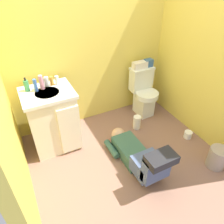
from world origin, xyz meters
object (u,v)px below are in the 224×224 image
object	(u,v)px
bottle_pink	(41,82)
trash_can	(217,158)
paper_towel_roll	(137,122)
toilet_paper_roll	(188,135)
bottle_clear	(47,81)
bottle_amber	(52,81)
vanity_cabinet	(53,119)
tissue_box	(140,65)
bottle_blue	(35,85)
person_plumber	(138,155)
toilet	(143,93)
bottle_white	(57,80)
soap_dispenser	(27,86)
toiletry_bag	(148,63)
faucet	(43,83)

from	to	relation	value
bottle_pink	trash_can	size ratio (longest dim) A/B	0.65
paper_towel_roll	toilet_paper_roll	world-z (taller)	paper_towel_roll
bottle_clear	bottle_amber	size ratio (longest dim) A/B	1.05
vanity_cabinet	tissue_box	size ratio (longest dim) A/B	3.73
bottle_blue	bottle_clear	size ratio (longest dim) A/B	1.30
bottle_pink	toilet_paper_roll	xyz separation A→B (m)	(1.71, -0.81, -0.86)
person_plumber	toilet_paper_roll	distance (m)	0.92
vanity_cabinet	bottle_blue	xyz separation A→B (m)	(-0.10, 0.07, 0.48)
bottle_blue	bottle_pink	world-z (taller)	bottle_pink
toilet	tissue_box	size ratio (longest dim) A/B	3.41
person_plumber	bottle_white	xyz separation A→B (m)	(-0.62, 0.95, 0.70)
person_plumber	vanity_cabinet	bearing A→B (deg)	133.24
toilet	soap_dispenser	world-z (taller)	soap_dispenser
vanity_cabinet	paper_towel_roll	bearing A→B (deg)	-10.44
vanity_cabinet	toiletry_bag	distance (m)	1.61
bottle_blue	paper_towel_roll	bearing A→B (deg)	-12.72
tissue_box	bottle_pink	xyz separation A→B (m)	(-1.43, -0.11, 0.11)
tissue_box	trash_can	xyz separation A→B (m)	(0.22, -1.45, -0.67)
person_plumber	toiletry_bag	distance (m)	1.43
toilet_paper_roll	soap_dispenser	bearing A→B (deg)	155.88
trash_can	bottle_amber	bearing A→B (deg)	137.85
toilet	paper_towel_roll	size ratio (longest dim) A/B	3.55
bottle_pink	bottle_clear	bearing A→B (deg)	36.25
toiletry_bag	trash_can	world-z (taller)	toiletry_bag
vanity_cabinet	bottle_clear	bearing A→B (deg)	75.07
bottle_white	toilet_paper_roll	distance (m)	1.93
bottle_amber	vanity_cabinet	bearing A→B (deg)	-125.45
toilet	bottle_clear	distance (m)	1.50
vanity_cabinet	faucet	world-z (taller)	faucet
tissue_box	person_plumber	bearing A→B (deg)	-121.42
trash_can	paper_towel_roll	distance (m)	1.14
toiletry_bag	bottle_clear	distance (m)	1.52
soap_dispenser	bottle_pink	xyz separation A→B (m)	(0.16, -0.03, 0.02)
bottle_amber	toilet_paper_roll	bearing A→B (deg)	-28.12
bottle_pink	paper_towel_roll	bearing A→B (deg)	-14.46
bottle_white	toilet_paper_roll	size ratio (longest dim) A/B	0.99
tissue_box	bottle_pink	size ratio (longest dim) A/B	1.27
soap_dispenser	faucet	bearing A→B (deg)	6.01
bottle_white	bottle_pink	bearing A→B (deg)	-170.46
person_plumber	soap_dispenser	distance (m)	1.53
bottle_blue	bottle_amber	xyz separation A→B (m)	(0.20, 0.06, -0.02)
paper_towel_roll	toiletry_bag	bearing A→B (deg)	45.35
bottle_clear	bottle_amber	distance (m)	0.06
bottle_amber	bottle_white	distance (m)	0.06
toilet_paper_roll	vanity_cabinet	bearing A→B (deg)	157.01
toiletry_bag	bottle_blue	bearing A→B (deg)	-175.57
person_plumber	tissue_box	world-z (taller)	tissue_box
toilet	vanity_cabinet	xyz separation A→B (m)	(-1.45, -0.11, 0.05)
vanity_cabinet	bottle_white	distance (m)	0.50
bottle_white	person_plumber	bearing A→B (deg)	-56.92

